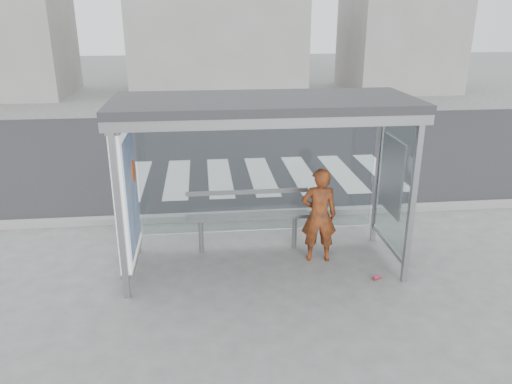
# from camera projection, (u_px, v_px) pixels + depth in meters

# --- Properties ---
(ground) EXTENTS (80.00, 80.00, 0.00)m
(ground) POSITION_uv_depth(u_px,v_px,m) (263.00, 266.00, 7.82)
(ground) COLOR slate
(ground) RESTS_ON ground
(road) EXTENTS (30.00, 10.00, 0.01)m
(road) POSITION_uv_depth(u_px,v_px,m) (233.00, 149.00, 14.36)
(road) COLOR #272729
(road) RESTS_ON ground
(curb) EXTENTS (30.00, 0.18, 0.12)m
(curb) POSITION_uv_depth(u_px,v_px,m) (251.00, 214.00, 9.62)
(curb) COLOR gray
(curb) RESTS_ON ground
(crosswalk) EXTENTS (6.55, 3.00, 0.00)m
(crosswalk) POSITION_uv_depth(u_px,v_px,m) (261.00, 176.00, 12.07)
(crosswalk) COLOR silver
(crosswalk) RESTS_ON ground
(bus_shelter) EXTENTS (4.25, 1.65, 2.62)m
(bus_shelter) POSITION_uv_depth(u_px,v_px,m) (238.00, 142.00, 7.16)
(bus_shelter) COLOR gray
(bus_shelter) RESTS_ON ground
(building_center) EXTENTS (8.00, 5.00, 5.00)m
(building_center) POSITION_uv_depth(u_px,v_px,m) (217.00, 39.00, 23.77)
(building_center) COLOR gray
(building_center) RESTS_ON ground
(building_right) EXTENTS (5.00, 5.00, 7.00)m
(building_right) POSITION_uv_depth(u_px,v_px,m) (401.00, 16.00, 24.36)
(building_right) COLOR gray
(building_right) RESTS_ON ground
(person) EXTENTS (0.59, 0.42, 1.53)m
(person) POSITION_uv_depth(u_px,v_px,m) (319.00, 215.00, 7.76)
(person) COLOR #DF5115
(person) RESTS_ON ground
(bench) EXTENTS (2.00, 0.24, 1.03)m
(bench) POSITION_uv_depth(u_px,v_px,m) (248.00, 216.00, 8.14)
(bench) COLOR slate
(bench) RESTS_ON ground
(soda_can) EXTENTS (0.14, 0.11, 0.07)m
(soda_can) POSITION_uv_depth(u_px,v_px,m) (377.00, 277.00, 7.40)
(soda_can) COLOR #E6435C
(soda_can) RESTS_ON ground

